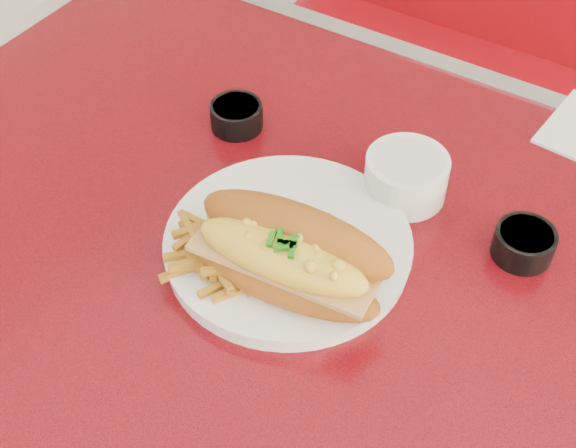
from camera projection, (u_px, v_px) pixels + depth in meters
The scene contains 9 objects.
diner_table at pixel (339, 394), 0.87m from camera, with size 1.23×0.83×0.77m.
booth_bench_far at pixel (535, 178), 1.58m from camera, with size 1.20×0.51×0.90m.
dinner_plate at pixel (288, 245), 0.79m from camera, with size 0.25×0.25×0.02m.
mac_hoagie at pixel (287, 255), 0.72m from camera, with size 0.20×0.11×0.09m.
fries_pile at pixel (230, 250), 0.76m from camera, with size 0.09×0.09×0.03m, color gold, non-canonical shape.
fork at pixel (339, 267), 0.76m from camera, with size 0.03×0.14×0.00m.
gravy_ramekin at pixel (406, 176), 0.84m from camera, with size 0.11×0.11×0.05m.
sauce_cup_left at pixel (236, 115), 0.92m from camera, with size 0.08×0.08×0.03m.
sauce_cup_right at pixel (524, 243), 0.78m from camera, with size 0.07×0.07×0.03m.
Camera 1 is at (0.20, -0.42, 1.37)m, focal length 50.00 mm.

